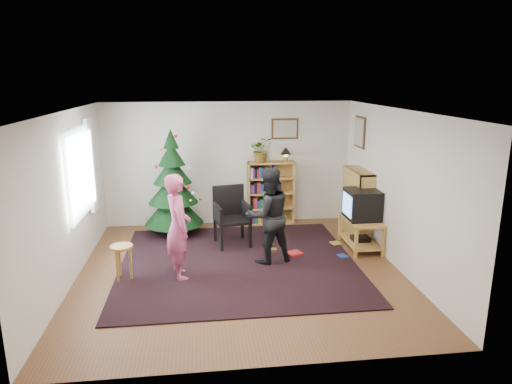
{
  "coord_description": "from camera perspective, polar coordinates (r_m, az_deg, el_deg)",
  "views": [
    {
      "loc": [
        -0.56,
        -6.66,
        2.97
      ],
      "look_at": [
        0.34,
        0.68,
        1.1
      ],
      "focal_mm": 32.0,
      "sensor_mm": 36.0,
      "label": 1
    }
  ],
  "objects": [
    {
      "name": "wall_right",
      "position": [
        7.53,
        17.21,
        0.33
      ],
      "size": [
        0.02,
        5.0,
        2.5
      ],
      "primitive_type": "cube",
      "color": "silver",
      "rests_on": "floor"
    },
    {
      "name": "rug",
      "position": [
        7.58,
        -2.21,
        -8.8
      ],
      "size": [
        3.8,
        3.6,
        0.02
      ],
      "primitive_type": "cube",
      "color": "black",
      "rests_on": "floor"
    },
    {
      "name": "ceiling",
      "position": [
        6.7,
        -2.2,
        10.15
      ],
      "size": [
        5.0,
        5.0,
        0.0
      ],
      "primitive_type": "plane",
      "rotation": [
        3.14,
        0.0,
        0.0
      ],
      "color": "white",
      "rests_on": "wall_back"
    },
    {
      "name": "person_standing",
      "position": [
        6.91,
        -9.73,
        -4.3
      ],
      "size": [
        0.53,
        0.67,
        1.61
      ],
      "primitive_type": "imported",
      "rotation": [
        0.0,
        0.0,
        1.85
      ],
      "color": "#C34E7B",
      "rests_on": "rug"
    },
    {
      "name": "wall_front",
      "position": [
        4.54,
        0.66,
        -8.1
      ],
      "size": [
        5.0,
        0.02,
        2.5
      ],
      "primitive_type": "cube",
      "color": "silver",
      "rests_on": "floor"
    },
    {
      "name": "bookshelf_back",
      "position": [
        9.4,
        1.86,
        -0.03
      ],
      "size": [
        0.95,
        0.3,
        1.3
      ],
      "color": "#C29245",
      "rests_on": "floor"
    },
    {
      "name": "potted_plant",
      "position": [
        9.19,
        0.67,
        5.32
      ],
      "size": [
        0.47,
        0.42,
        0.51
      ],
      "primitive_type": "imported",
      "rotation": [
        0.0,
        0.0,
        0.05
      ],
      "color": "gray",
      "rests_on": "bookshelf_back"
    },
    {
      "name": "wall_back",
      "position": [
        9.34,
        -3.43,
        3.54
      ],
      "size": [
        5.0,
        0.02,
        2.5
      ],
      "primitive_type": "cube",
      "color": "silver",
      "rests_on": "floor"
    },
    {
      "name": "tv_stand",
      "position": [
        8.33,
        12.96,
        -4.69
      ],
      "size": [
        0.54,
        0.97,
        0.55
      ],
      "color": "#C29245",
      "rests_on": "floor"
    },
    {
      "name": "crt_tv",
      "position": [
        8.19,
        13.13,
        -1.5
      ],
      "size": [
        0.55,
        0.6,
        0.52
      ],
      "color": "black",
      "rests_on": "tv_stand"
    },
    {
      "name": "armchair",
      "position": [
        8.29,
        -3.06,
        -2.62
      ],
      "size": [
        0.68,
        0.68,
        1.06
      ],
      "rotation": [
        0.0,
        0.0,
        0.19
      ],
      "color": "black",
      "rests_on": "rug"
    },
    {
      "name": "stool",
      "position": [
        7.11,
        -16.43,
        -7.38
      ],
      "size": [
        0.33,
        0.33,
        0.55
      ],
      "color": "#C29245",
      "rests_on": "floor"
    },
    {
      "name": "person_by_chair",
      "position": [
        7.37,
        1.54,
        -2.99
      ],
      "size": [
        0.91,
        0.79,
        1.59
      ],
      "primitive_type": "imported",
      "rotation": [
        0.0,
        0.0,
        3.42
      ],
      "color": "black",
      "rests_on": "rug"
    },
    {
      "name": "christmas_tree",
      "position": [
        8.84,
        -10.32,
        0.08
      ],
      "size": [
        1.13,
        1.13,
        2.04
      ],
      "rotation": [
        0.0,
        0.0,
        -0.23
      ],
      "color": "#3F2816",
      "rests_on": "rug"
    },
    {
      "name": "bookshelf_right",
      "position": [
        8.79,
        12.56,
        -1.37
      ],
      "size": [
        0.3,
        0.95,
        1.3
      ],
      "rotation": [
        0.0,
        0.0,
        1.57
      ],
      "color": "#C29245",
      "rests_on": "floor"
    },
    {
      "name": "floor",
      "position": [
        7.31,
        -2.01,
        -9.78
      ],
      "size": [
        5.0,
        5.0,
        0.0
      ],
      "primitive_type": "plane",
      "color": "brown",
      "rests_on": "ground"
    },
    {
      "name": "curtain",
      "position": [
        8.31,
        -19.9,
        3.14
      ],
      "size": [
        0.06,
        0.35,
        1.6
      ],
      "primitive_type": "cube",
      "color": "white",
      "rests_on": "wall_left"
    },
    {
      "name": "picture_back",
      "position": [
        9.35,
        3.63,
        7.89
      ],
      "size": [
        0.55,
        0.03,
        0.42
      ],
      "color": "#4C3319",
      "rests_on": "wall_back"
    },
    {
      "name": "wall_left",
      "position": [
        7.15,
        -22.5,
        -0.85
      ],
      "size": [
        0.02,
        5.0,
        2.5
      ],
      "primitive_type": "cube",
      "color": "silver",
      "rests_on": "floor"
    },
    {
      "name": "window_pane",
      "position": [
        7.65,
        -21.31,
        2.12
      ],
      "size": [
        0.04,
        1.2,
        1.4
      ],
      "primitive_type": "cube",
      "color": "silver",
      "rests_on": "wall_left"
    },
    {
      "name": "picture_right",
      "position": [
        9.0,
        12.88,
        7.32
      ],
      "size": [
        0.03,
        0.5,
        0.6
      ],
      "color": "#4C3319",
      "rests_on": "wall_right"
    },
    {
      "name": "floor_clutter",
      "position": [
        8.11,
        5.86,
        -7.08
      ],
      "size": [
        1.43,
        0.86,
        0.08
      ],
      "color": "#A51E19",
      "rests_on": "rug"
    },
    {
      "name": "table_lamp",
      "position": [
        9.28,
        3.74,
        5.04
      ],
      "size": [
        0.22,
        0.22,
        0.3
      ],
      "color": "#A57F33",
      "rests_on": "bookshelf_back"
    }
  ]
}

